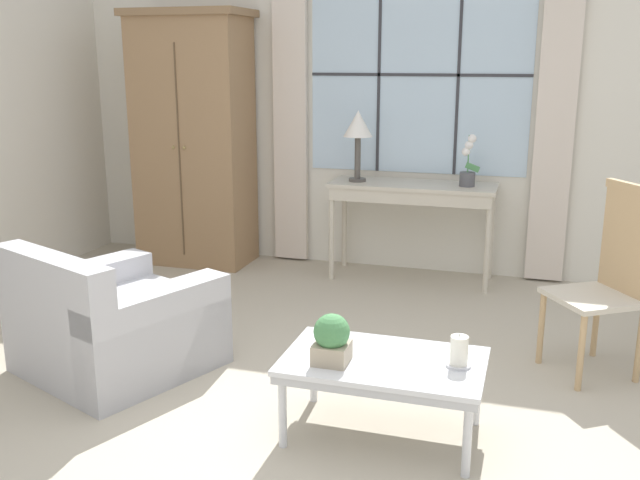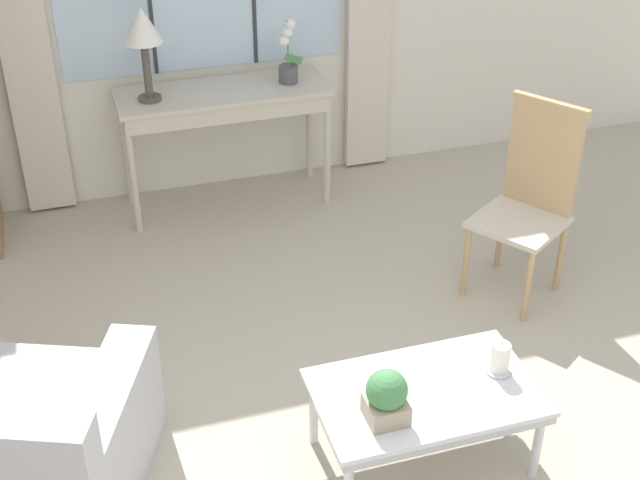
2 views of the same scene
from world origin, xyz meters
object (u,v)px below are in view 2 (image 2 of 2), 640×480
object	(u,v)px
console_table	(223,103)
armchair_upholstered	(22,450)
table_lamp	(143,31)
potted_orchid	(288,59)
coffee_table	(425,398)
pillar_candle	(500,359)
side_chair_wooden	(531,191)
potted_plant_small	(386,397)

from	to	relation	value
console_table	armchair_upholstered	bearing A→B (deg)	-120.85
armchair_upholstered	table_lamp	bearing A→B (deg)	68.10
potted_orchid	coffee_table	xyz separation A→B (m)	(-0.11, -2.54, -0.59)
table_lamp	armchair_upholstered	distance (m)	2.58
console_table	armchair_upholstered	size ratio (longest dim) A/B	1.09
pillar_candle	potted_orchid	bearing A→B (deg)	95.29
console_table	table_lamp	bearing A→B (deg)	-176.00
potted_orchid	pillar_candle	distance (m)	2.58
console_table	armchair_upholstered	world-z (taller)	console_table
armchair_upholstered	side_chair_wooden	distance (m)	2.87
console_table	coffee_table	size ratio (longest dim) A/B	1.40
armchair_upholstered	coffee_table	xyz separation A→B (m)	(1.66, -0.29, 0.09)
coffee_table	potted_plant_small	size ratio (longest dim) A/B	4.00
potted_orchid	armchair_upholstered	xyz separation A→B (m)	(-1.77, -2.25, -0.68)
potted_orchid	table_lamp	bearing A→B (deg)	-178.01
table_lamp	console_table	bearing A→B (deg)	4.00
table_lamp	side_chair_wooden	world-z (taller)	table_lamp
console_table	potted_plant_small	distance (m)	2.66
side_chair_wooden	pillar_candle	xyz separation A→B (m)	(-0.73, -1.09, -0.14)
coffee_table	armchair_upholstered	bearing A→B (deg)	170.03
coffee_table	pillar_candle	world-z (taller)	pillar_candle
potted_orchid	side_chair_wooden	bearing A→B (deg)	-56.23
potted_orchid	armchair_upholstered	size ratio (longest dim) A/B	0.33
coffee_table	potted_plant_small	distance (m)	0.30
console_table	pillar_candle	world-z (taller)	console_table
armchair_upholstered	side_chair_wooden	size ratio (longest dim) A/B	1.11
table_lamp	coffee_table	xyz separation A→B (m)	(0.77, -2.51, -0.87)
pillar_candle	potted_plant_small	bearing A→B (deg)	-167.40
armchair_upholstered	pillar_candle	bearing A→B (deg)	-7.75
side_chair_wooden	potted_plant_small	xyz separation A→B (m)	(-1.30, -1.21, -0.09)
coffee_table	potted_orchid	bearing A→B (deg)	87.47
side_chair_wooden	console_table	bearing A→B (deg)	133.98
armchair_upholstered	coffee_table	world-z (taller)	armchair_upholstered
potted_orchid	potted_plant_small	world-z (taller)	potted_orchid
console_table	side_chair_wooden	world-z (taller)	side_chair_wooden
pillar_candle	armchair_upholstered	bearing A→B (deg)	172.25
pillar_candle	coffee_table	bearing A→B (deg)	-176.93
console_table	potted_orchid	bearing A→B (deg)	-0.14
potted_plant_small	coffee_table	bearing A→B (deg)	25.86
console_table	side_chair_wooden	bearing A→B (deg)	-46.02
side_chair_wooden	potted_plant_small	distance (m)	1.78
armchair_upholstered	pillar_candle	size ratio (longest dim) A/B	7.65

